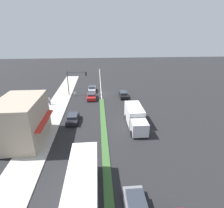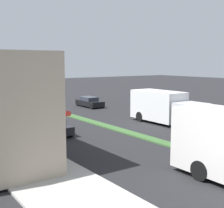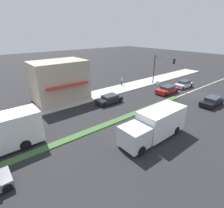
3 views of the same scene
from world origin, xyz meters
The scene contains 8 objects.
ground_plane centered at (0.00, 18.00, 0.00)m, with size 160.00×160.00×0.00m, color #232326.
sidewalk_right centered at (9.00, 18.50, 0.06)m, with size 4.00×73.00×0.12m, color #B2AFA8.
lane_marking_center centered at (0.00, 0.00, 0.00)m, with size 0.16×60.00×0.01m, color beige.
delivery_truck centered at (-5.00, 15.88, 1.47)m, with size 2.44×7.50×2.87m.
hatchback_red centered at (2.20, 3.42, 0.63)m, with size 1.89×4.10×1.28m.
sedan_silver centered at (2.20, -1.90, 0.64)m, with size 1.72×3.88×1.33m.
sedan_dark centered at (5.00, 13.81, 0.59)m, with size 1.84×3.98×1.20m.
suv_black centered at (-5.00, 2.91, 0.60)m, with size 1.74×4.17×1.24m.
Camera 2 is at (14.71, 35.49, 5.45)m, focal length 50.00 mm.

